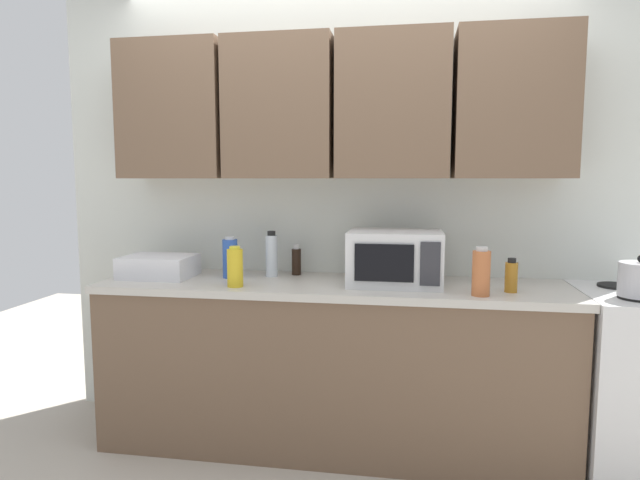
{
  "coord_description": "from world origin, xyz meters",
  "views": [
    {
      "loc": [
        0.41,
        -3.1,
        1.45
      ],
      "look_at": [
        -0.07,
        -0.25,
        1.12
      ],
      "focal_mm": 30.4,
      "sensor_mm": 36.0,
      "label": 1
    }
  ],
  "objects_px": {
    "kettle": "(640,279)",
    "bottle_amber_vinegar": "(511,276)",
    "dish_rack": "(159,266)",
    "bottle_yellow_mustard": "(235,267)",
    "microwave": "(395,258)",
    "bottle_soy_dark": "(296,261)",
    "bottle_blue_cleaner": "(230,258)",
    "bottle_clear_tall": "(272,255)",
    "bottle_spice_jar": "(481,273)"
  },
  "relations": [
    {
      "from": "kettle",
      "to": "bottle_blue_cleaner",
      "type": "relative_size",
      "value": 0.83
    },
    {
      "from": "bottle_clear_tall",
      "to": "kettle",
      "type": "bearing_deg",
      "value": -8.81
    },
    {
      "from": "microwave",
      "to": "dish_rack",
      "type": "bearing_deg",
      "value": -179.84
    },
    {
      "from": "bottle_clear_tall",
      "to": "bottle_blue_cleaner",
      "type": "height_order",
      "value": "bottle_clear_tall"
    },
    {
      "from": "kettle",
      "to": "microwave",
      "type": "xyz_separation_m",
      "value": [
        -1.12,
        0.16,
        0.05
      ]
    },
    {
      "from": "dish_rack",
      "to": "bottle_yellow_mustard",
      "type": "distance_m",
      "value": 0.55
    },
    {
      "from": "bottle_yellow_mustard",
      "to": "microwave",
      "type": "bearing_deg",
      "value": 13.78
    },
    {
      "from": "dish_rack",
      "to": "bottle_soy_dark",
      "type": "height_order",
      "value": "bottle_soy_dark"
    },
    {
      "from": "bottle_clear_tall",
      "to": "bottle_yellow_mustard",
      "type": "bearing_deg",
      "value": -109.37
    },
    {
      "from": "bottle_blue_cleaner",
      "to": "microwave",
      "type": "bearing_deg",
      "value": -2.58
    },
    {
      "from": "microwave",
      "to": "bottle_amber_vinegar",
      "type": "height_order",
      "value": "microwave"
    },
    {
      "from": "kettle",
      "to": "bottle_clear_tall",
      "type": "xyz_separation_m",
      "value": [
        -1.81,
        0.28,
        0.03
      ]
    },
    {
      "from": "kettle",
      "to": "bottle_yellow_mustard",
      "type": "relative_size",
      "value": 0.92
    },
    {
      "from": "microwave",
      "to": "bottle_clear_tall",
      "type": "xyz_separation_m",
      "value": [
        -0.69,
        0.12,
        -0.02
      ]
    },
    {
      "from": "bottle_clear_tall",
      "to": "dish_rack",
      "type": "bearing_deg",
      "value": -169.02
    },
    {
      "from": "bottle_amber_vinegar",
      "to": "bottle_blue_cleaner",
      "type": "relative_size",
      "value": 0.72
    },
    {
      "from": "bottle_soy_dark",
      "to": "bottle_amber_vinegar",
      "type": "bearing_deg",
      "value": -14.81
    },
    {
      "from": "bottle_spice_jar",
      "to": "kettle",
      "type": "bearing_deg",
      "value": 3.82
    },
    {
      "from": "bottle_clear_tall",
      "to": "bottle_amber_vinegar",
      "type": "bearing_deg",
      "value": -9.96
    },
    {
      "from": "microwave",
      "to": "dish_rack",
      "type": "height_order",
      "value": "microwave"
    },
    {
      "from": "bottle_clear_tall",
      "to": "bottle_blue_cleaner",
      "type": "bearing_deg",
      "value": -160.86
    },
    {
      "from": "bottle_clear_tall",
      "to": "bottle_yellow_mustard",
      "type": "height_order",
      "value": "bottle_clear_tall"
    },
    {
      "from": "bottle_amber_vinegar",
      "to": "bottle_yellow_mustard",
      "type": "bearing_deg",
      "value": -176.11
    },
    {
      "from": "kettle",
      "to": "bottle_spice_jar",
      "type": "distance_m",
      "value": 0.71
    },
    {
      "from": "bottle_amber_vinegar",
      "to": "bottle_yellow_mustard",
      "type": "distance_m",
      "value": 1.37
    },
    {
      "from": "bottle_spice_jar",
      "to": "bottle_clear_tall",
      "type": "distance_m",
      "value": 1.15
    },
    {
      "from": "kettle",
      "to": "bottle_amber_vinegar",
      "type": "height_order",
      "value": "kettle"
    },
    {
      "from": "microwave",
      "to": "bottle_blue_cleaner",
      "type": "height_order",
      "value": "microwave"
    },
    {
      "from": "microwave",
      "to": "bottle_yellow_mustard",
      "type": "distance_m",
      "value": 0.83
    },
    {
      "from": "kettle",
      "to": "microwave",
      "type": "distance_m",
      "value": 1.13
    },
    {
      "from": "bottle_soy_dark",
      "to": "bottle_clear_tall",
      "type": "xyz_separation_m",
      "value": [
        -0.13,
        -0.08,
        0.04
      ]
    },
    {
      "from": "bottle_soy_dark",
      "to": "bottle_yellow_mustard",
      "type": "xyz_separation_m",
      "value": [
        -0.24,
        -0.39,
        0.02
      ]
    },
    {
      "from": "dish_rack",
      "to": "bottle_spice_jar",
      "type": "distance_m",
      "value": 1.73
    },
    {
      "from": "bottle_amber_vinegar",
      "to": "bottle_yellow_mustard",
      "type": "height_order",
      "value": "bottle_yellow_mustard"
    },
    {
      "from": "dish_rack",
      "to": "bottle_soy_dark",
      "type": "distance_m",
      "value": 0.77
    },
    {
      "from": "bottle_yellow_mustard",
      "to": "bottle_blue_cleaner",
      "type": "bearing_deg",
      "value": 114.34
    },
    {
      "from": "bottle_spice_jar",
      "to": "bottle_yellow_mustard",
      "type": "relative_size",
      "value": 1.12
    },
    {
      "from": "bottle_yellow_mustard",
      "to": "kettle",
      "type": "bearing_deg",
      "value": 0.98
    },
    {
      "from": "bottle_soy_dark",
      "to": "bottle_blue_cleaner",
      "type": "height_order",
      "value": "bottle_blue_cleaner"
    },
    {
      "from": "bottle_spice_jar",
      "to": "bottle_clear_tall",
      "type": "bearing_deg",
      "value": 163.39
    },
    {
      "from": "bottle_blue_cleaner",
      "to": "bottle_clear_tall",
      "type": "bearing_deg",
      "value": 19.14
    },
    {
      "from": "bottle_soy_dark",
      "to": "bottle_blue_cleaner",
      "type": "xyz_separation_m",
      "value": [
        -0.34,
        -0.15,
        0.03
      ]
    },
    {
      "from": "bottle_amber_vinegar",
      "to": "bottle_clear_tall",
      "type": "relative_size",
      "value": 0.65
    },
    {
      "from": "microwave",
      "to": "bottle_spice_jar",
      "type": "bearing_deg",
      "value": -27.43
    },
    {
      "from": "bottle_soy_dark",
      "to": "bottle_yellow_mustard",
      "type": "relative_size",
      "value": 0.84
    },
    {
      "from": "dish_rack",
      "to": "bottle_blue_cleaner",
      "type": "distance_m",
      "value": 0.41
    },
    {
      "from": "bottle_amber_vinegar",
      "to": "bottle_yellow_mustard",
      "type": "relative_size",
      "value": 0.8
    },
    {
      "from": "bottle_amber_vinegar",
      "to": "bottle_soy_dark",
      "type": "bearing_deg",
      "value": 165.19
    },
    {
      "from": "microwave",
      "to": "bottle_soy_dark",
      "type": "xyz_separation_m",
      "value": [
        -0.57,
        0.19,
        -0.06
      ]
    },
    {
      "from": "bottle_soy_dark",
      "to": "bottle_amber_vinegar",
      "type": "xyz_separation_m",
      "value": [
        1.13,
        -0.3,
        -0.0
      ]
    }
  ]
}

